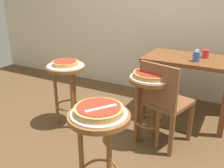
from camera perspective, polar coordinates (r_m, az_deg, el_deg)
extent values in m
plane|color=brown|center=(2.60, -4.83, -13.16)|extent=(6.00, 6.00, 0.00)
cylinder|color=brown|center=(1.63, -3.03, -7.56)|extent=(0.42, 0.42, 0.03)
cylinder|color=brown|center=(1.91, -0.74, -15.08)|extent=(0.04, 0.04, 0.66)
cylinder|color=brown|center=(1.83, -7.06, -17.13)|extent=(0.04, 0.04, 0.66)
cylinder|color=silver|center=(1.62, -3.05, -6.83)|extent=(0.38, 0.38, 0.01)
cylinder|color=tan|center=(1.61, -3.06, -6.01)|extent=(0.33, 0.33, 0.04)
cylinder|color=red|center=(1.60, -3.08, -5.27)|extent=(0.29, 0.29, 0.01)
cylinder|color=brown|center=(2.70, -10.63, 3.75)|extent=(0.42, 0.42, 0.03)
cylinder|color=brown|center=(2.91, -8.60, -2.09)|extent=(0.04, 0.04, 0.66)
cylinder|color=brown|center=(2.84, -12.76, -2.99)|extent=(0.04, 0.04, 0.66)
cylinder|color=brown|center=(2.71, -9.14, -3.94)|extent=(0.04, 0.04, 0.66)
torus|color=brown|center=(2.86, -10.05, -4.80)|extent=(0.28, 0.28, 0.02)
cylinder|color=white|center=(2.69, -10.67, 4.23)|extent=(0.39, 0.39, 0.01)
cylinder|color=tan|center=(2.68, -10.70, 4.77)|extent=(0.28, 0.28, 0.04)
cylinder|color=red|center=(2.68, -10.74, 5.24)|extent=(0.25, 0.25, 0.01)
cylinder|color=brown|center=(2.32, 9.10, 1.05)|extent=(0.42, 0.42, 0.03)
cylinder|color=brown|center=(2.57, 9.66, -5.37)|extent=(0.04, 0.04, 0.66)
cylinder|color=brown|center=(2.44, 5.63, -6.64)|extent=(0.04, 0.04, 0.66)
cylinder|color=brown|center=(2.37, 10.66, -7.75)|extent=(0.04, 0.04, 0.66)
torus|color=brown|center=(2.51, 8.53, -8.56)|extent=(0.28, 0.28, 0.02)
cylinder|color=silver|center=(2.31, 9.14, 1.59)|extent=(0.40, 0.40, 0.01)
cylinder|color=#B78442|center=(2.31, 9.17, 2.20)|extent=(0.35, 0.35, 0.04)
cylinder|color=red|center=(2.30, 9.21, 2.75)|extent=(0.30, 0.30, 0.01)
cube|color=brown|center=(2.92, 17.58, 5.48)|extent=(0.98, 0.62, 0.04)
cube|color=brown|center=(2.91, 7.27, -1.47)|extent=(0.06, 0.06, 0.70)
cube|color=brown|center=(3.37, 10.54, 1.48)|extent=(0.06, 0.06, 0.70)
cylinder|color=#3360B2|center=(2.76, 18.91, 6.02)|extent=(0.08, 0.08, 0.10)
cylinder|color=red|center=(2.95, 20.81, 6.55)|extent=(0.08, 0.08, 0.09)
cylinder|color=white|center=(2.93, 19.00, 6.66)|extent=(0.04, 0.04, 0.09)
cube|color=brown|center=(2.47, 12.56, -4.04)|extent=(0.49, 0.49, 0.04)
cube|color=brown|center=(2.24, 10.55, -0.42)|extent=(0.39, 0.14, 0.40)
cube|color=brown|center=(2.64, 17.62, -8.34)|extent=(0.04, 0.04, 0.42)
cube|color=brown|center=(2.79, 11.05, -6.04)|extent=(0.04, 0.04, 0.42)
cube|color=brown|center=(2.36, 13.52, -11.61)|extent=(0.04, 0.04, 0.42)
cube|color=brown|center=(2.53, 6.47, -8.78)|extent=(0.04, 0.04, 0.42)
cube|color=silver|center=(1.57, -2.53, -5.59)|extent=(0.14, 0.20, 0.01)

